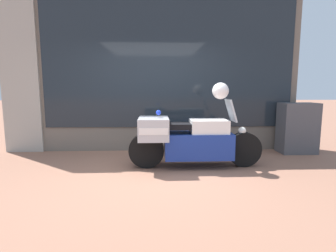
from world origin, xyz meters
The scene contains 6 objects.
ground_plane centered at (0.00, 0.00, 0.00)m, with size 60.00×60.00×0.00m, color #8E604C.
shop_building centered at (-0.39, 2.00, 1.96)m, with size 6.60×0.55×3.91m.
window_display centered at (0.33, 2.03, 0.44)m, with size 5.33×0.30×1.79m.
paramedic_motorcycle centered at (0.64, 0.46, 0.53)m, with size 2.40×0.73×1.23m.
utility_cabinet centered at (3.19, 1.46, 0.55)m, with size 0.77×0.48×1.11m, color #4C4C51.
white_helmet centered at (1.22, 0.46, 1.37)m, with size 0.29×0.29×0.29m, color white.
Camera 1 is at (0.11, -4.13, 1.40)m, focal length 28.00 mm.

